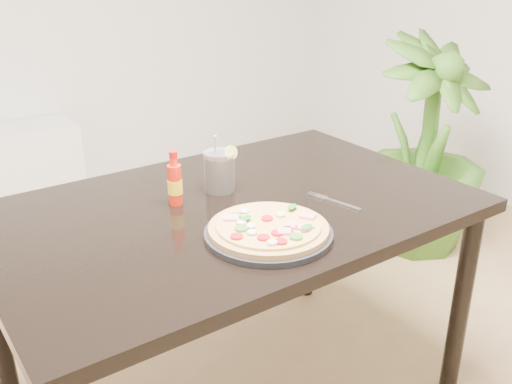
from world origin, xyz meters
TOP-DOWN VIEW (x-y plane):
  - floor at (0.00, 0.00)m, footprint 4.50×4.50m
  - dining_table at (-0.29, -0.04)m, footprint 1.40×0.90m
  - plate at (-0.33, -0.27)m, footprint 0.34×0.34m
  - pizza at (-0.33, -0.27)m, footprint 0.32×0.32m
  - hot_sauce_bottle at (-0.42, 0.06)m, footprint 0.04×0.04m
  - cola_cup at (-0.26, 0.07)m, footprint 0.10×0.10m
  - fork at (-0.04, -0.20)m, footprint 0.06×0.19m
  - houseplant at (1.14, 0.39)m, footprint 0.62×0.62m
  - plant_pot at (1.14, 0.39)m, footprint 0.28×0.28m

SIDE VIEW (x-z plane):
  - floor at x=0.00m, z-range 0.00..0.00m
  - plant_pot at x=1.14m, z-range 0.00..0.22m
  - houseplant at x=1.14m, z-range 0.00..1.09m
  - dining_table at x=-0.29m, z-range 0.29..1.04m
  - fork at x=-0.04m, z-range 0.75..0.76m
  - plate at x=-0.33m, z-range 0.75..0.77m
  - pizza at x=-0.33m, z-range 0.76..0.79m
  - cola_cup at x=-0.26m, z-range 0.72..0.90m
  - hot_sauce_bottle at x=-0.42m, z-range 0.73..0.90m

